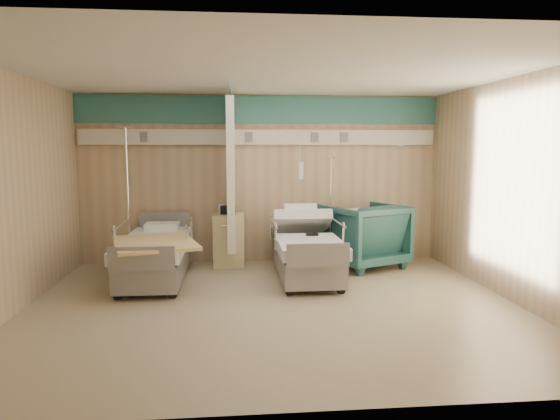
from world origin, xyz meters
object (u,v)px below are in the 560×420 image
object	(u,v)px
bed_right	(306,257)
iv_stand_left	(129,241)
bed_left	(155,260)
bedside_cabinet	(229,240)
iv_stand_right	(330,241)
visitor_armchair	(364,235)

from	to	relation	value
bed_right	iv_stand_left	world-z (taller)	iv_stand_left
bed_left	bedside_cabinet	world-z (taller)	bedside_cabinet
bed_right	iv_stand_left	bearing A→B (deg)	164.72
iv_stand_right	iv_stand_left	xyz separation A→B (m)	(-3.26, -0.23, 0.10)
bed_right	bedside_cabinet	size ratio (longest dim) A/B	2.54
bedside_cabinet	visitor_armchair	xyz separation A→B (m)	(2.18, -0.30, 0.10)
bedside_cabinet	iv_stand_right	xyz separation A→B (m)	(1.70, 0.07, -0.06)
bedside_cabinet	visitor_armchair	world-z (taller)	visitor_armchair
bed_left	iv_stand_left	xyz separation A→B (m)	(-0.51, 0.74, 0.15)
bed_left	visitor_armchair	xyz separation A→B (m)	(3.23, 0.60, 0.21)
iv_stand_left	visitor_armchair	bearing A→B (deg)	-2.15
bed_left	iv_stand_right	distance (m)	2.92
bed_left	bedside_cabinet	size ratio (longest dim) A/B	2.54
bedside_cabinet	iv_stand_left	xyz separation A→B (m)	(-1.56, -0.16, 0.04)
bed_left	iv_stand_right	world-z (taller)	iv_stand_right
bed_left	iv_stand_left	distance (m)	0.91
iv_stand_right	iv_stand_left	size ratio (longest dim) A/B	0.79
visitor_armchair	bedside_cabinet	bearing A→B (deg)	-31.86
bed_right	visitor_armchair	size ratio (longest dim) A/B	1.89
bed_left	visitor_armchair	bearing A→B (deg)	10.53
visitor_armchair	iv_stand_left	world-z (taller)	iv_stand_left
bed_left	iv_stand_left	size ratio (longest dim) A/B	0.96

